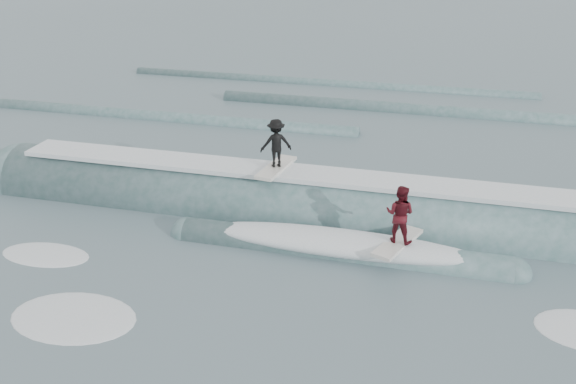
# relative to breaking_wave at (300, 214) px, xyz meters

# --- Properties ---
(ground) EXTENTS (160.00, 160.00, 0.00)m
(ground) POSITION_rel_breaking_wave_xyz_m (-0.17, -5.92, -0.04)
(ground) COLOR #435E61
(ground) RESTS_ON ground
(breaking_wave) EXTENTS (21.85, 4.08, 2.59)m
(breaking_wave) POSITION_rel_breaking_wave_xyz_m (0.00, 0.00, 0.00)
(breaking_wave) COLOR #375D5B
(breaking_wave) RESTS_ON ground
(surfer_black) EXTENTS (1.10, 2.06, 1.57)m
(surfer_black) POSITION_rel_breaking_wave_xyz_m (-0.81, 0.21, 2.07)
(surfer_black) COLOR silver
(surfer_black) RESTS_ON ground
(surfer_red) EXTENTS (1.22, 2.07, 1.67)m
(surfer_red) POSITION_rel_breaking_wave_xyz_m (3.15, -1.99, 1.21)
(surfer_red) COLOR silver
(surfer_red) RESTS_ON ground
(whitewater) EXTENTS (15.71, 7.83, 0.10)m
(whitewater) POSITION_rel_breaking_wave_xyz_m (0.36, -7.24, -0.04)
(whitewater) COLOR white
(whitewater) RESTS_ON ground
(far_swells) EXTENTS (36.68, 8.65, 0.80)m
(far_swells) POSITION_rel_breaking_wave_xyz_m (-2.27, 11.73, -0.04)
(far_swells) COLOR #375D5B
(far_swells) RESTS_ON ground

